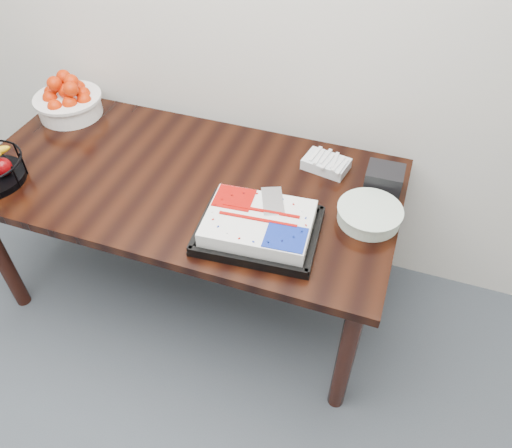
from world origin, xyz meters
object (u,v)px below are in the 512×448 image
(tangerine_bowl, at_px, (68,98))
(napkin_box, at_px, (384,180))
(plate_stack, at_px, (369,214))
(table, at_px, (186,194))
(cake_tray, at_px, (259,226))

(tangerine_bowl, xyz_separation_m, napkin_box, (1.54, -0.07, -0.04))
(tangerine_bowl, distance_m, plate_stack, 1.54)
(tangerine_bowl, relative_size, plate_stack, 1.28)
(table, relative_size, napkin_box, 12.27)
(cake_tray, bearing_deg, plate_stack, 29.13)
(cake_tray, bearing_deg, napkin_box, 45.94)
(table, bearing_deg, cake_tray, -27.18)
(cake_tray, distance_m, tangerine_bowl, 1.24)
(table, xyz_separation_m, tangerine_bowl, (-0.74, 0.27, 0.17))
(table, bearing_deg, tangerine_bowl, 159.83)
(table, height_order, tangerine_bowl, tangerine_bowl)
(cake_tray, height_order, plate_stack, cake_tray)
(plate_stack, xyz_separation_m, napkin_box, (0.02, 0.20, 0.02))
(plate_stack, height_order, napkin_box, napkin_box)
(cake_tray, relative_size, tangerine_bowl, 1.47)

